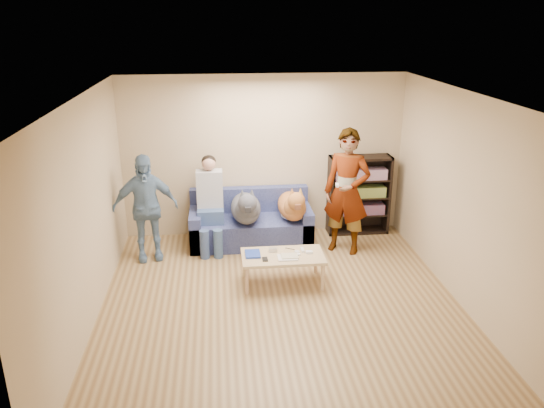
{
  "coord_description": "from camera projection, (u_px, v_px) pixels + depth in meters",
  "views": [
    {
      "loc": [
        -0.72,
        -5.72,
        3.46
      ],
      "look_at": [
        0.0,
        1.2,
        0.95
      ],
      "focal_mm": 35.0,
      "sensor_mm": 36.0,
      "label": 1
    }
  ],
  "objects": [
    {
      "name": "pen_orange",
      "position": [
        283.0,
        260.0,
        6.92
      ],
      "size": [
        0.13,
        0.06,
        0.01
      ],
      "primitive_type": "cylinder",
      "rotation": [
        0.0,
        1.57,
        0.35
      ],
      "color": "#CB6C1C",
      "rests_on": "coffee_table"
    },
    {
      "name": "pen_black",
      "position": [
        290.0,
        249.0,
        7.25
      ],
      "size": [
        0.13,
        0.08,
        0.01
      ],
      "primitive_type": "cylinder",
      "rotation": [
        0.0,
        1.57,
        -0.52
      ],
      "color": "black",
      "rests_on": "coffee_table"
    },
    {
      "name": "wall_left",
      "position": [
        84.0,
        218.0,
        5.94
      ],
      "size": [
        0.0,
        5.0,
        5.0
      ],
      "primitive_type": "plane",
      "rotation": [
        1.57,
        0.0,
        1.57
      ],
      "color": "tan",
      "rests_on": "ground"
    },
    {
      "name": "coffee_table",
      "position": [
        283.0,
        258.0,
        7.09
      ],
      "size": [
        1.1,
        0.6,
        0.42
      ],
      "color": "tan",
      "rests_on": "ground"
    },
    {
      "name": "ground",
      "position": [
        282.0,
        308.0,
        6.6
      ],
      "size": [
        5.0,
        5.0,
        0.0
      ],
      "primitive_type": "plane",
      "color": "brown",
      "rests_on": "ground"
    },
    {
      "name": "sofa",
      "position": [
        251.0,
        225.0,
        8.44
      ],
      "size": [
        1.9,
        0.85,
        0.82
      ],
      "color": "#515B93",
      "rests_on": "ground"
    },
    {
      "name": "person_seated",
      "position": [
        210.0,
        200.0,
        8.09
      ],
      "size": [
        0.4,
        0.73,
        1.47
      ],
      "color": "#3D5188",
      "rests_on": "sofa"
    },
    {
      "name": "wall_front",
      "position": [
        325.0,
        331.0,
        3.82
      ],
      "size": [
        4.5,
        0.0,
        4.5
      ],
      "primitive_type": "plane",
      "rotation": [
        -1.57,
        0.0,
        0.0
      ],
      "color": "tan",
      "rests_on": "ground"
    },
    {
      "name": "magazine",
      "position": [
        290.0,
        256.0,
        7.0
      ],
      "size": [
        0.22,
        0.17,
        0.01
      ],
      "primitive_type": "cube",
      "color": "#BAB294",
      "rests_on": "coffee_table"
    },
    {
      "name": "wall_back",
      "position": [
        264.0,
        156.0,
        8.5
      ],
      "size": [
        4.5,
        0.0,
        4.5
      ],
      "primitive_type": "plane",
      "rotation": [
        1.57,
        0.0,
        0.0
      ],
      "color": "tan",
      "rests_on": "ground"
    },
    {
      "name": "camera_silver",
      "position": [
        273.0,
        250.0,
        7.16
      ],
      "size": [
        0.11,
        0.06,
        0.05
      ],
      "primitive_type": "cube",
      "color": "#A8A8AD",
      "rests_on": "coffee_table"
    },
    {
      "name": "notebook_blue",
      "position": [
        253.0,
        254.0,
        7.07
      ],
      "size": [
        0.2,
        0.26,
        0.03
      ],
      "primitive_type": "cube",
      "color": "#1C379C",
      "rests_on": "coffee_table"
    },
    {
      "name": "headphone_cup_a",
      "position": [
        298.0,
        254.0,
        7.07
      ],
      "size": [
        0.07,
        0.07,
        0.02
      ],
      "primitive_type": "cylinder",
      "color": "white",
      "rests_on": "coffee_table"
    },
    {
      "name": "controller_a",
      "position": [
        302.0,
        250.0,
        7.19
      ],
      "size": [
        0.04,
        0.13,
        0.03
      ],
      "primitive_type": "cube",
      "color": "white",
      "rests_on": "coffee_table"
    },
    {
      "name": "person_standing_left",
      "position": [
        145.0,
        208.0,
        7.69
      ],
      "size": [
        1.0,
        0.56,
        1.6
      ],
      "primitive_type": "imported",
      "rotation": [
        0.0,
        0.0,
        0.19
      ],
      "color": "#6E8CB1",
      "rests_on": "ground"
    },
    {
      "name": "headphone_cup_b",
      "position": [
        297.0,
        252.0,
        7.14
      ],
      "size": [
        0.07,
        0.07,
        0.02
      ],
      "primitive_type": "cylinder",
      "color": "silver",
      "rests_on": "coffee_table"
    },
    {
      "name": "person_standing_right",
      "position": [
        347.0,
        192.0,
        7.9
      ],
      "size": [
        0.83,
        0.74,
        1.9
      ],
      "primitive_type": "imported",
      "rotation": [
        0.0,
        0.0,
        -0.52
      ],
      "color": "gray",
      "rests_on": "ground"
    },
    {
      "name": "dog_tan",
      "position": [
        293.0,
        205.0,
        8.22
      ],
      "size": [
        0.44,
        1.18,
        0.63
      ],
      "color": "#AD7034",
      "rests_on": "sofa"
    },
    {
      "name": "bookshelf",
      "position": [
        359.0,
        193.0,
        8.7
      ],
      "size": [
        1.0,
        0.34,
        1.3
      ],
      "color": "black",
      "rests_on": "ground"
    },
    {
      "name": "held_controller",
      "position": [
        337.0,
        185.0,
        7.63
      ],
      "size": [
        0.06,
        0.13,
        0.03
      ],
      "primitive_type": "cube",
      "rotation": [
        0.0,
        0.0,
        -0.17
      ],
      "color": "silver",
      "rests_on": "person_standing_right"
    },
    {
      "name": "wall_right",
      "position": [
        468.0,
        204.0,
        6.38
      ],
      "size": [
        0.0,
        5.0,
        5.0
      ],
      "primitive_type": "plane",
      "rotation": [
        1.57,
        0.0,
        -1.57
      ],
      "color": "tan",
      "rests_on": "ground"
    },
    {
      "name": "controller_b",
      "position": [
        309.0,
        252.0,
        7.12
      ],
      "size": [
        0.09,
        0.06,
        0.03
      ],
      "primitive_type": "cube",
      "color": "white",
      "rests_on": "coffee_table"
    },
    {
      "name": "dog_gray",
      "position": [
        246.0,
        208.0,
        8.09
      ],
      "size": [
        0.46,
        1.27,
        0.67
      ],
      "color": "#4D4F58",
      "rests_on": "sofa"
    },
    {
      "name": "papers",
      "position": [
        287.0,
        258.0,
        6.98
      ],
      "size": [
        0.26,
        0.2,
        0.02
      ],
      "primitive_type": "cube",
      "color": "silver",
      "rests_on": "coffee_table"
    },
    {
      "name": "ceiling",
      "position": [
        284.0,
        98.0,
        5.72
      ],
      "size": [
        5.0,
        5.0,
        0.0
      ],
      "primitive_type": "plane",
      "rotation": [
        3.14,
        0.0,
        0.0
      ],
      "color": "white",
      "rests_on": "ground"
    },
    {
      "name": "blanket",
      "position": [
        295.0,
        214.0,
        8.26
      ],
      "size": [
        0.44,
        0.37,
        0.15
      ],
      "primitive_type": "ellipsoid",
      "color": "#B9B9BE",
      "rests_on": "sofa"
    },
    {
      "name": "wallet",
      "position": [
        265.0,
        259.0,
        6.93
      ],
      "size": [
        0.07,
        0.12,
        0.02
      ],
      "primitive_type": "cube",
      "color": "black",
      "rests_on": "coffee_table"
    }
  ]
}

